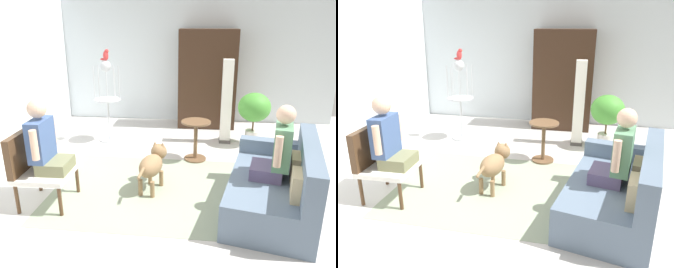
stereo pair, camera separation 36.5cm
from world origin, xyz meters
TOP-DOWN VIEW (x-y plane):
  - ground_plane at (0.00, 0.00)m, footprint 7.84×7.84m
  - back_wall at (0.00, 3.33)m, footprint 5.98×0.12m
  - area_rug at (-0.09, 0.03)m, footprint 2.95×1.99m
  - couch at (1.21, -0.27)m, footprint 1.23×1.79m
  - armchair at (-1.60, -0.43)m, footprint 0.62×0.66m
  - person_on_couch at (1.17, -0.29)m, footprint 0.48×0.54m
  - person_on_armchair at (-1.45, -0.43)m, footprint 0.42×0.55m
  - round_end_table at (0.23, 1.08)m, footprint 0.45×0.45m
  - dog at (-0.28, 0.06)m, footprint 0.36×0.80m
  - bird_cage_stand at (-1.37, 1.79)m, footprint 0.47×0.47m
  - parrot at (-1.35, 1.79)m, footprint 0.17×0.10m
  - potted_plant at (1.20, 1.88)m, footprint 0.56×0.56m
  - column_lamp at (0.72, 1.95)m, footprint 0.20×0.20m
  - armoire_cabinet at (0.37, 2.92)m, footprint 1.13×0.56m

SIDE VIEW (x-z plane):
  - ground_plane at x=0.00m, z-range 0.00..0.00m
  - area_rug at x=-0.09m, z-range 0.00..0.01m
  - couch at x=1.21m, z-range -0.13..0.72m
  - dog at x=-0.28m, z-range 0.07..0.64m
  - round_end_table at x=0.23m, z-range 0.04..0.68m
  - armchair at x=-1.60m, z-range 0.06..0.96m
  - potted_plant at x=1.20m, z-range 0.16..1.09m
  - column_lamp at x=0.72m, z-range -0.01..1.47m
  - person_on_couch at x=1.17m, z-range 0.33..1.18m
  - person_on_armchair at x=-1.45m, z-range 0.35..1.21m
  - bird_cage_stand at x=-1.37m, z-range 0.10..1.54m
  - armoire_cabinet at x=0.37m, z-range 0.00..1.94m
  - back_wall at x=0.00m, z-range 0.00..2.78m
  - parrot at x=-1.35m, z-range 1.44..1.63m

